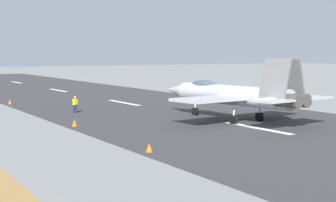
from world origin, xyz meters
TOP-DOWN VIEW (x-y plane):
  - ground_plane at (0.00, 0.00)m, footprint 400.00×400.00m
  - runway_strip at (-0.02, 0.00)m, footprint 240.00×26.00m
  - fighter_jet at (4.81, -1.16)m, footprint 17.56×13.53m
  - crew_person at (17.53, 8.74)m, footprint 0.46×0.63m
  - marker_cone_near at (-4.50, 12.19)m, footprint 0.44×0.44m
  - marker_cone_mid at (8.37, 12.19)m, footprint 0.44×0.44m
  - marker_cone_far at (29.94, 12.19)m, footprint 0.44×0.44m

SIDE VIEW (x-z plane):
  - ground_plane at x=0.00m, z-range 0.00..0.00m
  - runway_strip at x=-0.02m, z-range 0.00..0.02m
  - marker_cone_near at x=-4.50m, z-range 0.00..0.55m
  - marker_cone_mid at x=8.37m, z-range 0.00..0.55m
  - marker_cone_far at x=29.94m, z-range 0.00..0.55m
  - crew_person at x=17.53m, z-range 0.00..1.70m
  - fighter_jet at x=4.81m, z-range -0.42..5.11m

